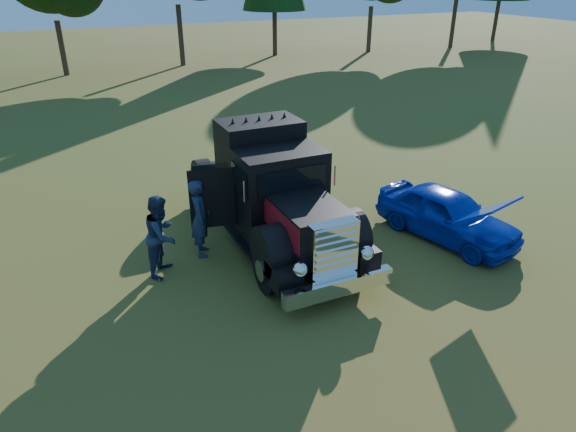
{
  "coord_description": "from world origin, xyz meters",
  "views": [
    {
      "loc": [
        -5.3,
        -8.27,
        6.47
      ],
      "look_at": [
        -0.77,
        1.49,
        1.24
      ],
      "focal_mm": 32.0,
      "sensor_mm": 36.0,
      "label": 1
    }
  ],
  "objects_px": {
    "hotrod_coupe": "(447,214)",
    "spectator_near": "(200,218)",
    "spectator_far": "(162,235)",
    "diamond_t_truck": "(273,196)"
  },
  "relations": [
    {
      "from": "diamond_t_truck",
      "to": "spectator_near",
      "type": "distance_m",
      "value": 1.91
    },
    {
      "from": "diamond_t_truck",
      "to": "spectator_near",
      "type": "xyz_separation_m",
      "value": [
        -1.89,
        0.13,
        -0.29
      ]
    },
    {
      "from": "spectator_near",
      "to": "spectator_far",
      "type": "relative_size",
      "value": 1.02
    },
    {
      "from": "hotrod_coupe",
      "to": "spectator_near",
      "type": "distance_m",
      "value": 6.36
    },
    {
      "from": "spectator_near",
      "to": "spectator_far",
      "type": "height_order",
      "value": "spectator_near"
    },
    {
      "from": "spectator_near",
      "to": "diamond_t_truck",
      "type": "bearing_deg",
      "value": -76.49
    },
    {
      "from": "diamond_t_truck",
      "to": "spectator_near",
      "type": "bearing_deg",
      "value": 176.1
    },
    {
      "from": "hotrod_coupe",
      "to": "spectator_near",
      "type": "height_order",
      "value": "spectator_near"
    },
    {
      "from": "hotrod_coupe",
      "to": "spectator_far",
      "type": "relative_size",
      "value": 2.24
    },
    {
      "from": "hotrod_coupe",
      "to": "spectator_near",
      "type": "relative_size",
      "value": 2.2
    }
  ]
}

